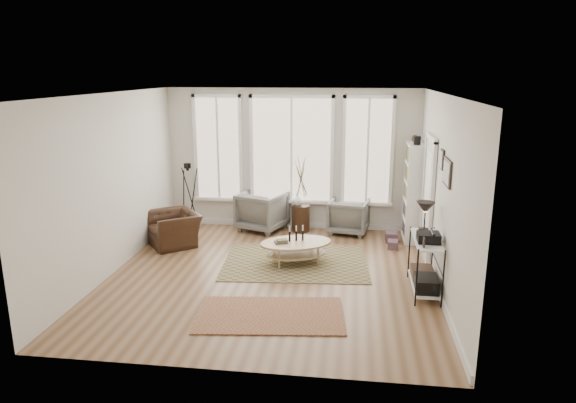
# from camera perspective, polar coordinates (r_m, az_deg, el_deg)

# --- Properties ---
(room) EXTENTS (5.50, 5.54, 2.90)m
(room) POSITION_cam_1_polar(r_m,az_deg,el_deg) (8.01, -1.80, 1.29)
(room) COLOR #8C6748
(room) RESTS_ON ground
(bay_window) EXTENTS (4.14, 0.12, 2.24)m
(bay_window) POSITION_cam_1_polar(r_m,az_deg,el_deg) (10.60, 0.39, 5.52)
(bay_window) COLOR tan
(bay_window) RESTS_ON ground
(door) EXTENTS (0.09, 1.06, 2.22)m
(door) POSITION_cam_1_polar(r_m,az_deg,el_deg) (9.17, 15.31, 0.51)
(door) COLOR silver
(door) RESTS_ON ground
(bookcase) EXTENTS (0.31, 0.85, 2.06)m
(bookcase) POSITION_cam_1_polar(r_m,az_deg,el_deg) (10.23, 13.72, 1.06)
(bookcase) COLOR white
(bookcase) RESTS_ON ground
(low_shelf) EXTENTS (0.38, 1.08, 1.30)m
(low_shelf) POSITION_cam_1_polar(r_m,az_deg,el_deg) (7.95, 15.02, -6.21)
(low_shelf) COLOR white
(low_shelf) RESTS_ON ground
(wall_art) EXTENTS (0.04, 0.88, 0.44)m
(wall_art) POSITION_cam_1_polar(r_m,az_deg,el_deg) (7.65, 17.12, 3.47)
(wall_art) COLOR black
(wall_art) RESTS_ON ground
(rug_main) EXTENTS (2.59, 2.03, 0.01)m
(rug_main) POSITION_cam_1_polar(r_m,az_deg,el_deg) (8.98, 0.82, -6.72)
(rug_main) COLOR brown
(rug_main) RESTS_ON ground
(rug_runner) EXTENTS (2.11, 1.32, 0.01)m
(rug_runner) POSITION_cam_1_polar(r_m,az_deg,el_deg) (7.15, -2.00, -12.44)
(rug_runner) COLOR maroon
(rug_runner) RESTS_ON ground
(coffee_table) EXTENTS (1.43, 1.17, 0.56)m
(coffee_table) POSITION_cam_1_polar(r_m,az_deg,el_deg) (8.84, 0.83, -5.02)
(coffee_table) COLOR tan
(coffee_table) RESTS_ON ground
(armchair_left) EXTENTS (1.12, 1.14, 0.81)m
(armchair_left) POSITION_cam_1_polar(r_m,az_deg,el_deg) (10.68, -2.87, -1.05)
(armchair_left) COLOR slate
(armchair_left) RESTS_ON ground
(armchair_right) EXTENTS (0.88, 0.90, 0.71)m
(armchair_right) POSITION_cam_1_polar(r_m,az_deg,el_deg) (10.53, 6.77, -1.63)
(armchair_right) COLOR slate
(armchair_right) RESTS_ON ground
(side_table) EXTENTS (0.37, 0.37, 1.55)m
(side_table) POSITION_cam_1_polar(r_m,az_deg,el_deg) (10.48, 1.45, 0.60)
(side_table) COLOR #321E12
(side_table) RESTS_ON ground
(vase) EXTENTS (0.29, 0.29, 0.26)m
(vase) POSITION_cam_1_polar(r_m,az_deg,el_deg) (10.50, 1.03, 0.29)
(vase) COLOR silver
(vase) RESTS_ON side_table
(accent_chair) EXTENTS (1.28, 1.26, 0.63)m
(accent_chair) POSITION_cam_1_polar(r_m,az_deg,el_deg) (10.02, -12.59, -2.96)
(accent_chair) COLOR #321E12
(accent_chair) RESTS_ON ground
(tripod_camera) EXTENTS (0.49, 0.49, 1.40)m
(tripod_camera) POSITION_cam_1_polar(r_m,az_deg,el_deg) (10.82, -10.94, 0.24)
(tripod_camera) COLOR black
(tripod_camera) RESTS_ON ground
(book_stack_near) EXTENTS (0.24, 0.30, 0.19)m
(book_stack_near) POSITION_cam_1_polar(r_m,az_deg,el_deg) (10.21, 11.41, -3.85)
(book_stack_near) COLOR brown
(book_stack_near) RESTS_ON ground
(book_stack_far) EXTENTS (0.20, 0.25, 0.15)m
(book_stack_far) POSITION_cam_1_polar(r_m,az_deg,el_deg) (9.83, 11.56, -4.70)
(book_stack_far) COLOR brown
(book_stack_far) RESTS_ON ground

